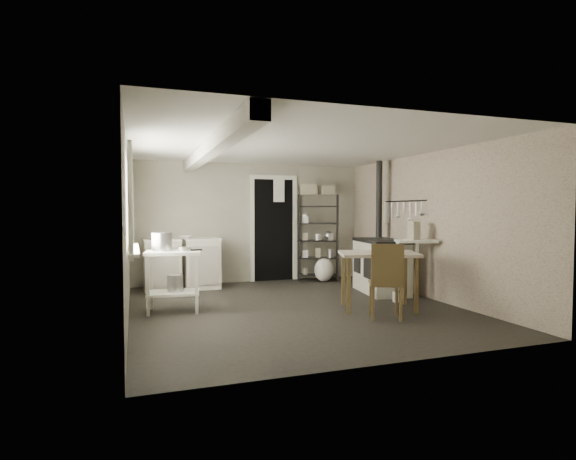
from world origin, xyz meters
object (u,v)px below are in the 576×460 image
object	(u,v)px
stockpot	(162,243)
stove	(381,267)
base_cabinets	(182,263)
prep_table	(173,283)
chair	(385,281)
shelf_rack	(318,233)
flour_sack	(324,269)
work_table	(378,282)

from	to	relation	value
stockpot	stove	xyz separation A→B (m)	(3.58, 0.22, -0.50)
base_cabinets	stove	size ratio (longest dim) A/B	1.19
stockpot	stove	world-z (taller)	stockpot
stove	prep_table	bearing A→B (deg)	-166.42
chair	stockpot	bearing A→B (deg)	177.55
shelf_rack	stove	distance (m)	1.72
stove	chair	distance (m)	1.81
base_cabinets	chair	world-z (taller)	chair
base_cabinets	flour_sack	world-z (taller)	base_cabinets
prep_table	base_cabinets	xyz separation A→B (m)	(0.29, 1.76, 0.06)
shelf_rack	chair	xyz separation A→B (m)	(-0.39, -3.15, -0.46)
work_table	prep_table	bearing A→B (deg)	164.20
stove	flour_sack	world-z (taller)	stove
stockpot	base_cabinets	bearing A→B (deg)	75.35
shelf_rack	stove	world-z (taller)	shelf_rack
base_cabinets	shelf_rack	size ratio (longest dim) A/B	0.80
stockpot	flour_sack	bearing A→B (deg)	27.07
prep_table	work_table	xyz separation A→B (m)	(2.74, -0.78, -0.02)
base_cabinets	prep_table	bearing A→B (deg)	-101.16
shelf_rack	stove	size ratio (longest dim) A/B	1.48
shelf_rack	flour_sack	bearing A→B (deg)	-54.15
prep_table	shelf_rack	distance (m)	3.54
shelf_rack	flour_sack	size ratio (longest dim) A/B	3.75
flour_sack	shelf_rack	bearing A→B (deg)	103.69
prep_table	stove	size ratio (longest dim) A/B	0.73
flour_sack	stockpot	bearing A→B (deg)	-152.93
stove	flour_sack	size ratio (longest dim) A/B	2.53
stockpot	flour_sack	size ratio (longest dim) A/B	0.65
stockpot	chair	bearing A→B (deg)	-26.68
prep_table	stockpot	xyz separation A→B (m)	(-0.14, 0.09, 0.54)
stove	chair	bearing A→B (deg)	-110.80
base_cabinets	work_table	world-z (taller)	base_cabinets
prep_table	stove	bearing A→B (deg)	5.25
chair	stove	bearing A→B (deg)	85.09
work_table	stockpot	bearing A→B (deg)	163.24
shelf_rack	flour_sack	distance (m)	0.74
stockpot	shelf_rack	size ratio (longest dim) A/B	0.17
prep_table	flour_sack	bearing A→B (deg)	29.52
prep_table	stove	distance (m)	3.46
work_table	flour_sack	world-z (taller)	work_table
stove	work_table	distance (m)	1.30
stockpot	flour_sack	distance (m)	3.59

